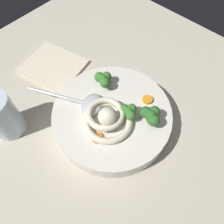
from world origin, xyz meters
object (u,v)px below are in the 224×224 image
noodle_pile (108,119)px  soup_spoon (86,103)px  drinking_glass (1,116)px  folded_napkin (53,66)px  soup_bowl (112,117)px

noodle_pile → soup_spoon: 6.33cm
soup_spoon → noodle_pile: bearing=156.2°
drinking_glass → folded_napkin: (7.05, -18.39, -5.07)cm
soup_spoon → folded_napkin: size_ratio=1.13×
soup_bowl → soup_spoon: size_ratio=1.53×
noodle_pile → folded_napkin: (24.12, -4.22, -5.66)cm
noodle_pile → soup_spoon: noodle_pile is taller
noodle_pile → soup_spoon: bearing=1.3°
folded_napkin → soup_bowl: bearing=175.5°
drinking_glass → folded_napkin: size_ratio=0.73×
soup_bowl → folded_napkin: bearing=-4.5°
soup_bowl → folded_napkin: soup_bowl is taller
soup_bowl → drinking_glass: 23.32cm
soup_bowl → noodle_pile: bearing=111.1°
drinking_glass → folded_napkin: bearing=-69.0°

